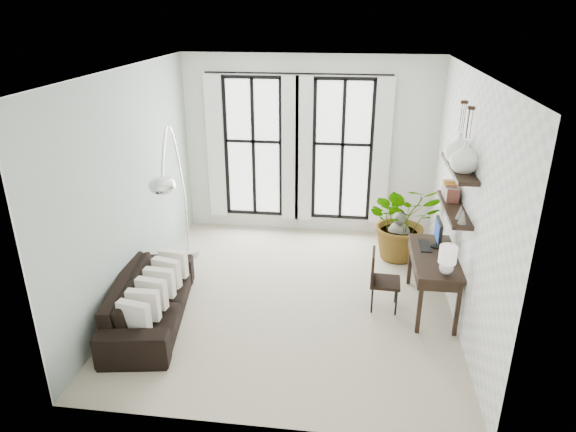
% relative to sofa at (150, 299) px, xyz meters
% --- Properties ---
extents(floor, '(5.00, 5.00, 0.00)m').
position_rel_sofa_xyz_m(floor, '(1.80, 0.81, -0.32)').
color(floor, '#B5AA90').
rests_on(floor, ground).
extents(ceiling, '(5.00, 5.00, 0.00)m').
position_rel_sofa_xyz_m(ceiling, '(1.80, 0.81, 2.88)').
color(ceiling, white).
rests_on(ceiling, wall_back).
extents(wall_left, '(0.00, 5.00, 5.00)m').
position_rel_sofa_xyz_m(wall_left, '(-0.45, 0.81, 1.28)').
color(wall_left, '#9BADA1').
rests_on(wall_left, floor).
extents(wall_right, '(0.00, 5.00, 5.00)m').
position_rel_sofa_xyz_m(wall_right, '(4.05, 0.81, 1.28)').
color(wall_right, white).
rests_on(wall_right, floor).
extents(wall_back, '(4.50, 0.00, 4.50)m').
position_rel_sofa_xyz_m(wall_back, '(1.80, 3.31, 1.28)').
color(wall_back, white).
rests_on(wall_back, floor).
extents(windows, '(3.26, 0.13, 2.65)m').
position_rel_sofa_xyz_m(windows, '(1.60, 3.24, 1.24)').
color(windows, white).
rests_on(windows, wall_back).
extents(wall_shelves, '(0.25, 1.30, 0.60)m').
position_rel_sofa_xyz_m(wall_shelves, '(3.91, 0.83, 1.41)').
color(wall_shelves, black).
rests_on(wall_shelves, wall_right).
extents(sofa, '(1.18, 2.29, 0.64)m').
position_rel_sofa_xyz_m(sofa, '(0.00, 0.00, 0.00)').
color(sofa, black).
rests_on(sofa, floor).
extents(throw_pillows, '(0.40, 1.52, 0.40)m').
position_rel_sofa_xyz_m(throw_pillows, '(0.10, -0.00, 0.18)').
color(throw_pillows, silver).
rests_on(throw_pillows, sofa).
extents(plant, '(1.42, 1.31, 1.33)m').
position_rel_sofa_xyz_m(plant, '(3.45, 2.34, 0.35)').
color(plant, '#2D7228').
rests_on(plant, floor).
extents(desk, '(0.58, 1.38, 1.21)m').
position_rel_sofa_xyz_m(desk, '(3.74, 0.74, 0.44)').
color(desk, black).
rests_on(desk, floor).
extents(desk_chair, '(0.43, 0.43, 0.86)m').
position_rel_sofa_xyz_m(desk_chair, '(3.03, 0.71, 0.17)').
color(desk_chair, black).
rests_on(desk_chair, floor).
extents(arc_lamp, '(0.75, 2.26, 2.48)m').
position_rel_sofa_xyz_m(arc_lamp, '(0.10, 1.00, 1.61)').
color(arc_lamp, silver).
rests_on(arc_lamp, floor).
extents(buddha, '(0.44, 0.44, 0.79)m').
position_rel_sofa_xyz_m(buddha, '(3.41, 2.37, 0.02)').
color(buddha, gray).
rests_on(buddha, floor).
extents(vase_a, '(0.37, 0.37, 0.38)m').
position_rel_sofa_xyz_m(vase_a, '(3.91, 0.54, 1.95)').
color(vase_a, white).
rests_on(vase_a, shelf_upper).
extents(vase_b, '(0.37, 0.37, 0.38)m').
position_rel_sofa_xyz_m(vase_b, '(3.91, 0.94, 1.95)').
color(vase_b, white).
rests_on(vase_b, shelf_upper).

